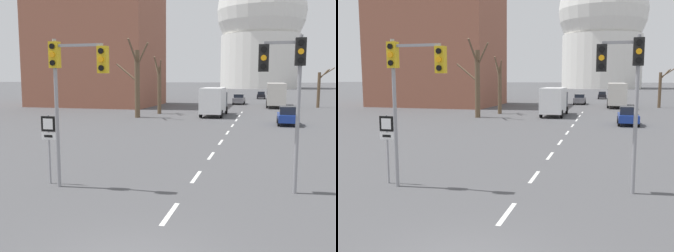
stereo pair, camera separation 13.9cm
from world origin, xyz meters
TOP-DOWN VIEW (x-y plane):
  - lane_stripe_0 at (0.00, 3.74)m, footprint 0.16×2.00m
  - lane_stripe_1 at (0.00, 8.24)m, footprint 0.16×2.00m
  - lane_stripe_2 at (0.00, 12.74)m, footprint 0.16×2.00m
  - lane_stripe_3 at (0.00, 17.24)m, footprint 0.16×2.00m
  - lane_stripe_4 at (0.00, 21.74)m, footprint 0.16×2.00m
  - lane_stripe_5 at (0.00, 26.24)m, footprint 0.16×2.00m
  - lane_stripe_6 at (0.00, 30.74)m, footprint 0.16×2.00m
  - lane_stripe_7 at (0.00, 35.24)m, footprint 0.16×2.00m
  - lane_stripe_8 at (0.00, 39.74)m, footprint 0.16×2.00m
  - traffic_signal_near_left at (-4.21, 5.50)m, footprint 2.29×0.34m
  - traffic_signal_near_right at (3.46, 6.89)m, footprint 1.59×0.34m
  - route_sign_post at (-5.41, 5.78)m, footprint 0.60×0.08m
  - sedan_near_left at (-1.40, 54.77)m, footprint 1.84×4.59m
  - sedan_near_right at (4.78, 77.56)m, footprint 1.83×4.27m
  - sedan_mid_centre at (1.91, 72.50)m, footprint 1.69×3.95m
  - sedan_far_left at (4.75, 27.95)m, footprint 1.82×3.82m
  - city_bus at (4.23, 50.65)m, footprint 2.66×10.80m
  - delivery_truck at (-2.78, 34.54)m, footprint 2.44×7.20m
  - bare_tree_left_near at (-9.37, 35.40)m, footprint 1.53×3.53m
  - bare_tree_right_near at (10.18, 50.21)m, footprint 2.18×1.29m
  - bare_tree_left_far at (-10.46, 30.60)m, footprint 4.45×3.20m
  - capitol_dome at (0.00, 160.52)m, footprint 37.20×37.20m
  - apartment_block_left at (-22.54, 47.31)m, footprint 18.00×14.00m

SIDE VIEW (x-z plane):
  - lane_stripe_0 at x=0.00m, z-range 0.00..0.01m
  - lane_stripe_1 at x=0.00m, z-range 0.00..0.01m
  - lane_stripe_2 at x=0.00m, z-range 0.00..0.01m
  - lane_stripe_3 at x=0.00m, z-range 0.00..0.01m
  - lane_stripe_4 at x=0.00m, z-range 0.00..0.01m
  - lane_stripe_5 at x=0.00m, z-range 0.00..0.01m
  - lane_stripe_6 at x=0.00m, z-range 0.00..0.01m
  - lane_stripe_7 at x=0.00m, z-range 0.00..0.01m
  - lane_stripe_8 at x=0.00m, z-range 0.00..0.01m
  - sedan_mid_centre at x=1.91m, z-range 0.02..1.52m
  - sedan_near_left at x=-1.40m, z-range 0.02..1.67m
  - sedan_far_left at x=4.75m, z-range 0.00..1.69m
  - sedan_near_right at x=4.78m, z-range 0.00..1.69m
  - delivery_truck at x=-2.78m, z-range 0.13..3.27m
  - route_sign_post at x=-5.41m, z-range 0.51..3.25m
  - city_bus at x=4.23m, z-range 0.31..3.79m
  - bare_tree_right_near at x=10.18m, z-range -0.05..5.67m
  - bare_tree_left_near at x=-9.37m, z-range -0.18..6.44m
  - bare_tree_left_far at x=-10.46m, z-range -0.15..7.98m
  - traffic_signal_near_left at x=-4.21m, z-range 1.45..7.04m
  - traffic_signal_near_right at x=3.46m, z-range 1.44..7.09m
  - apartment_block_left at x=-22.54m, z-range 0.00..24.43m
  - capitol_dome at x=0.00m, z-range -0.68..51.87m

